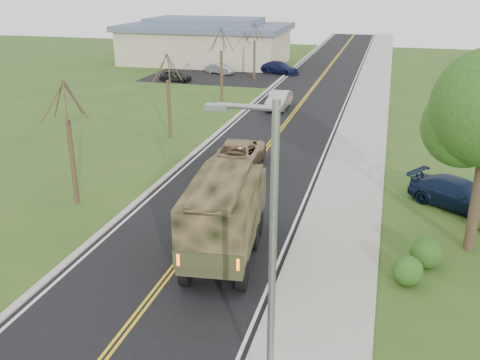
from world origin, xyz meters
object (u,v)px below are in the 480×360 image
at_px(military_truck, 225,211).
at_px(suv_champagne, 236,156).
at_px(sedan_silver, 279,100).
at_px(pickup_navy, 459,194).

relative_size(military_truck, suv_champagne, 1.29).
xyz_separation_m(suv_champagne, sedan_silver, (-0.70, 15.75, -0.04)).
bearing_deg(suv_champagne, sedan_silver, 92.21).
bearing_deg(suv_champagne, military_truck, -76.80).
distance_m(military_truck, sedan_silver, 26.03).
bearing_deg(pickup_navy, military_truck, 161.71).
xyz_separation_m(suv_champagne, pickup_navy, (11.77, -2.58, -0.06)).
height_order(suv_champagne, pickup_navy, suv_champagne).
height_order(military_truck, suv_champagne, military_truck).
distance_m(suv_champagne, sedan_silver, 15.77).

